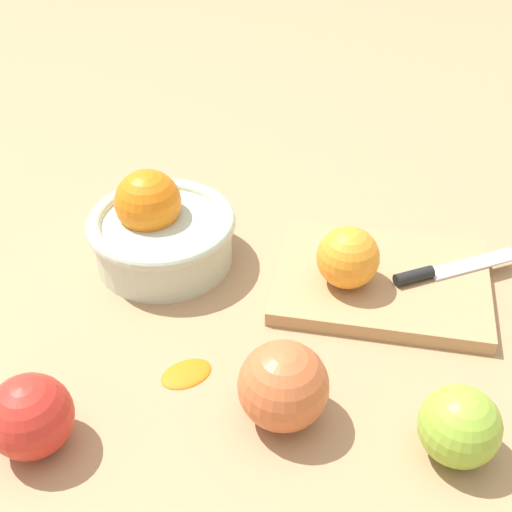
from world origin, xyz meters
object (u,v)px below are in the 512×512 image
apple_front_center (283,386)px  apple_front_right (460,426)px  knife (440,271)px  cutting_board (381,281)px  orange_on_board (348,258)px  apple_front_left (30,416)px  bowl (160,230)px

apple_front_center → apple_front_right: size_ratio=1.16×
knife → apple_front_center: size_ratio=1.65×
cutting_board → apple_front_center: apple_front_center is taller
orange_on_board → apple_front_center: (-0.03, -0.18, -0.01)m
orange_on_board → apple_front_right: size_ratio=0.96×
cutting_board → apple_front_center: 0.22m
cutting_board → apple_front_right: bearing=-66.1°
apple_front_center → apple_front_right: bearing=0.8°
apple_front_center → knife: bearing=61.1°
apple_front_center → apple_front_left: 0.22m
apple_front_left → knife: bearing=44.0°
knife → orange_on_board: bearing=-157.2°
apple_front_center → apple_front_left: (-0.20, -0.09, -0.00)m
bowl → apple_front_right: size_ratio=2.40×
bowl → cutting_board: bowl is taller
bowl → knife: (0.32, 0.04, -0.02)m
apple_front_center → apple_front_left: apple_front_center is taller
bowl → cutting_board: size_ratio=0.72×
bowl → knife: size_ratio=1.25×
bowl → orange_on_board: 0.22m
cutting_board → apple_front_center: (-0.06, -0.20, 0.03)m
bowl → apple_front_left: bearing=-91.5°
bowl → apple_front_right: bowl is taller
cutting_board → apple_front_center: bearing=-107.1°
apple_front_right → apple_front_left: size_ratio=0.95×
cutting_board → orange_on_board: 0.06m
bowl → apple_front_left: bowl is taller
orange_on_board → apple_front_right: bearing=-54.8°
knife → apple_front_right: (0.03, -0.22, 0.01)m
cutting_board → knife: bearing=17.2°
bowl → orange_on_board: size_ratio=2.50×
cutting_board → apple_front_left: apple_front_left is taller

